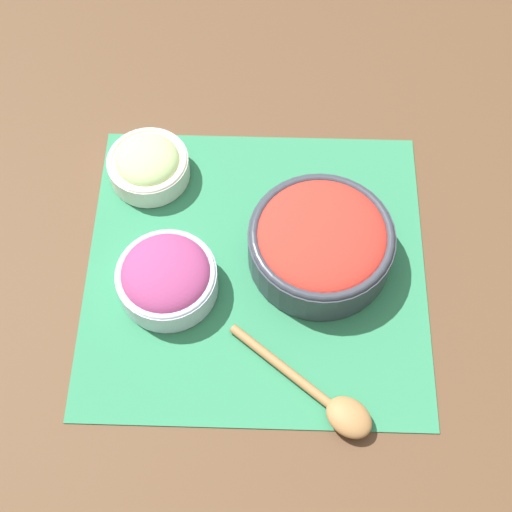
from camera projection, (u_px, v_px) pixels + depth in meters
The scene contains 6 objects.
ground_plane at pixel (256, 268), 0.97m from camera, with size 3.00×3.00×0.00m, color #513823.
placemat at pixel (256, 267), 0.97m from camera, with size 0.44×0.46×0.00m.
tomato_bowl at pixel (321, 242), 0.94m from camera, with size 0.19×0.19×0.08m.
onion_bowl at pixel (167, 277), 0.92m from camera, with size 0.13×0.13×0.06m.
cucumber_bowl at pixel (148, 164), 1.01m from camera, with size 0.12×0.12×0.05m.
wooden_spoon at pixel (332, 404), 0.87m from camera, with size 0.16×0.19×0.03m.
Camera 1 is at (0.44, 0.01, 0.86)m, focal length 50.00 mm.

